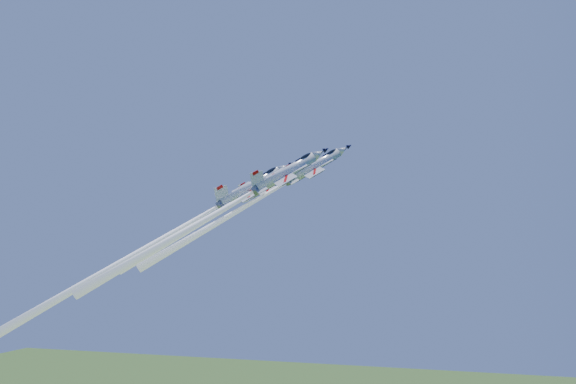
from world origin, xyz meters
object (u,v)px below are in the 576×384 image
(jet_left, at_px, (219,213))
(jet_slot, at_px, (147,247))
(jet_right, at_px, (212,215))
(jet_lead, at_px, (254,202))

(jet_left, bearing_deg, jet_slot, -71.70)
(jet_left, bearing_deg, jet_right, -15.13)
(jet_left, xyz_separation_m, jet_slot, (-8.74, -11.42, -6.54))
(jet_lead, relative_size, jet_right, 0.92)
(jet_lead, bearing_deg, jet_left, -144.58)
(jet_lead, bearing_deg, jet_slot, -98.05)
(jet_lead, bearing_deg, jet_right, -54.63)
(jet_right, distance_m, jet_slot, 14.42)
(jet_lead, height_order, jet_right, jet_lead)
(jet_lead, xyz_separation_m, jet_left, (-8.25, 3.05, -1.79))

